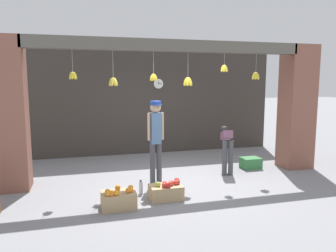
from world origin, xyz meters
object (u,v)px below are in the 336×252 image
fruit_crate_apples (166,191)px  water_bottle (141,187)px  fruit_crate_oranges (119,199)px  shopkeeper (156,135)px  wall_clock (158,84)px  worker_stooping (227,143)px  produce_box_green (251,163)px

fruit_crate_apples → water_bottle: size_ratio=2.16×
fruit_crate_oranges → fruit_crate_apples: fruit_crate_oranges is taller
shopkeeper → fruit_crate_apples: size_ratio=2.96×
fruit_crate_oranges → wall_clock: wall_clock is taller
wall_clock → fruit_crate_oranges: bearing=-112.6°
worker_stooping → water_bottle: bearing=-140.0°
shopkeeper → water_bottle: shopkeeper is taller
worker_stooping → fruit_crate_apples: size_ratio=1.79×
fruit_crate_apples → wall_clock: (0.78, 3.79, 1.90)m
fruit_crate_apples → wall_clock: wall_clock is taller
fruit_crate_apples → shopkeeper: bearing=88.5°
shopkeeper → fruit_crate_apples: 1.28m
produce_box_green → water_bottle: water_bottle is taller
shopkeeper → water_bottle: bearing=50.3°
fruit_crate_oranges → wall_clock: bearing=67.4°
fruit_crate_oranges → shopkeeper: bearing=51.5°
fruit_crate_oranges → water_bottle: size_ratio=2.12×
fruit_crate_apples → water_bottle: bearing=136.6°
fruit_crate_apples → wall_clock: bearing=78.3°
worker_stooping → wall_clock: bearing=129.4°
fruit_crate_apples → wall_clock: size_ratio=1.94×
water_bottle → wall_clock: bearing=70.9°
shopkeeper → water_bottle: (-0.42, -0.55, -0.90)m
produce_box_green → worker_stooping: bearing=-165.6°
shopkeeper → produce_box_green: bearing=-169.4°
fruit_crate_apples → worker_stooping: bearing=35.9°
worker_stooping → produce_box_green: worker_stooping is taller
shopkeeper → worker_stooping: 1.84m
fruit_crate_oranges → wall_clock: size_ratio=1.90×
fruit_crate_apples → produce_box_green: fruit_crate_apples is taller
shopkeeper → water_bottle: 1.14m
fruit_crate_apples → water_bottle: fruit_crate_apples is taller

